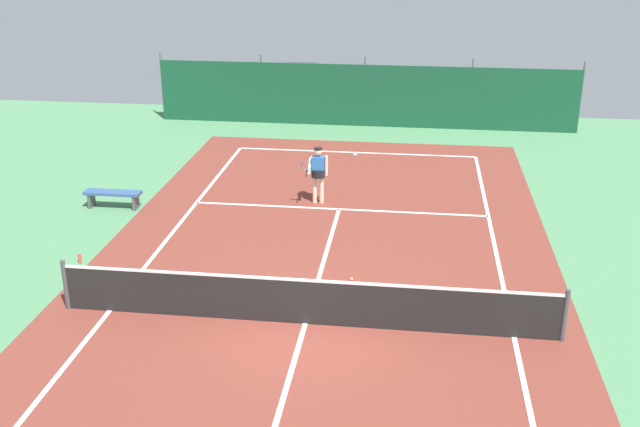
{
  "coord_description": "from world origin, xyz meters",
  "views": [
    {
      "loc": [
        2.0,
        -13.01,
        7.59
      ],
      "look_at": [
        -0.2,
        3.77,
        0.9
      ],
      "focal_mm": 41.95,
      "sensor_mm": 36.0,
      "label": 1
    }
  ],
  "objects_px": {
    "tennis_player": "(318,171)",
    "tennis_ball_by_sideline": "(352,279)",
    "tennis_ball_near_player": "(312,157)",
    "water_bottle": "(80,259)",
    "parked_car": "(299,85)",
    "tennis_net": "(305,301)",
    "tennis_ball_midcourt": "(323,164)",
    "courtside_bench": "(113,195)"
  },
  "relations": [
    {
      "from": "tennis_ball_near_player",
      "to": "water_bottle",
      "type": "distance_m",
      "value": 9.97
    },
    {
      "from": "tennis_ball_near_player",
      "to": "water_bottle",
      "type": "relative_size",
      "value": 0.28
    },
    {
      "from": "parked_car",
      "to": "water_bottle",
      "type": "bearing_deg",
      "value": -100.35
    },
    {
      "from": "tennis_player",
      "to": "water_bottle",
      "type": "xyz_separation_m",
      "value": [
        -5.05,
        -4.73,
        -0.84
      ]
    },
    {
      "from": "parked_car",
      "to": "courtside_bench",
      "type": "relative_size",
      "value": 2.65
    },
    {
      "from": "tennis_ball_near_player",
      "to": "courtside_bench",
      "type": "distance_m",
      "value": 7.28
    },
    {
      "from": "tennis_player",
      "to": "tennis_ball_by_sideline",
      "type": "xyz_separation_m",
      "value": [
        1.41,
        -4.79,
        -0.93
      ]
    },
    {
      "from": "tennis_ball_near_player",
      "to": "parked_car",
      "type": "relative_size",
      "value": 0.02
    },
    {
      "from": "tennis_ball_midcourt",
      "to": "water_bottle",
      "type": "xyz_separation_m",
      "value": [
        -4.74,
        -8.28,
        0.09
      ]
    },
    {
      "from": "tennis_ball_by_sideline",
      "to": "water_bottle",
      "type": "relative_size",
      "value": 0.28
    },
    {
      "from": "courtside_bench",
      "to": "tennis_ball_near_player",
      "type": "bearing_deg",
      "value": 48.01
    },
    {
      "from": "tennis_player",
      "to": "parked_car",
      "type": "distance_m",
      "value": 12.25
    },
    {
      "from": "tennis_ball_midcourt",
      "to": "water_bottle",
      "type": "distance_m",
      "value": 9.55
    },
    {
      "from": "tennis_player",
      "to": "parked_car",
      "type": "height_order",
      "value": "parked_car"
    },
    {
      "from": "tennis_ball_midcourt",
      "to": "parked_car",
      "type": "distance_m",
      "value": 8.75
    },
    {
      "from": "parked_car",
      "to": "tennis_ball_near_player",
      "type": "bearing_deg",
      "value": -79.4
    },
    {
      "from": "tennis_player",
      "to": "tennis_ball_midcourt",
      "type": "xyz_separation_m",
      "value": [
        -0.31,
        3.56,
        -0.93
      ]
    },
    {
      "from": "tennis_net",
      "to": "tennis_ball_by_sideline",
      "type": "height_order",
      "value": "tennis_net"
    },
    {
      "from": "tennis_ball_near_player",
      "to": "parked_car",
      "type": "distance_m",
      "value": 7.94
    },
    {
      "from": "tennis_net",
      "to": "water_bottle",
      "type": "height_order",
      "value": "tennis_net"
    },
    {
      "from": "courtside_bench",
      "to": "tennis_player",
      "type": "bearing_deg",
      "value": 11.27
    },
    {
      "from": "tennis_ball_by_sideline",
      "to": "tennis_ball_midcourt",
      "type": "bearing_deg",
      "value": 101.59
    },
    {
      "from": "water_bottle",
      "to": "tennis_ball_near_player",
      "type": "bearing_deg",
      "value": 64.67
    },
    {
      "from": "tennis_ball_midcourt",
      "to": "tennis_player",
      "type": "bearing_deg",
      "value": -85.08
    },
    {
      "from": "water_bottle",
      "to": "tennis_player",
      "type": "bearing_deg",
      "value": 43.11
    },
    {
      "from": "tennis_net",
      "to": "courtside_bench",
      "type": "xyz_separation_m",
      "value": [
        -6.31,
        5.72,
        -0.14
      ]
    },
    {
      "from": "water_bottle",
      "to": "parked_car",
      "type": "bearing_deg",
      "value": 81.13
    },
    {
      "from": "tennis_net",
      "to": "tennis_ball_by_sideline",
      "type": "distance_m",
      "value": 2.24
    },
    {
      "from": "parked_car",
      "to": "tennis_ball_by_sideline",
      "type": "bearing_deg",
      "value": -78.59
    },
    {
      "from": "tennis_ball_midcourt",
      "to": "courtside_bench",
      "type": "xyz_separation_m",
      "value": [
        -5.35,
        -4.68,
        0.34
      ]
    },
    {
      "from": "tennis_player",
      "to": "tennis_net",
      "type": "bearing_deg",
      "value": 94.47
    },
    {
      "from": "tennis_player",
      "to": "tennis_ball_midcourt",
      "type": "relative_size",
      "value": 24.85
    },
    {
      "from": "tennis_ball_by_sideline",
      "to": "parked_car",
      "type": "relative_size",
      "value": 0.02
    },
    {
      "from": "tennis_net",
      "to": "tennis_ball_by_sideline",
      "type": "relative_size",
      "value": 153.33
    },
    {
      "from": "tennis_player",
      "to": "water_bottle",
      "type": "bearing_deg",
      "value": 42.1
    },
    {
      "from": "tennis_player",
      "to": "parked_car",
      "type": "relative_size",
      "value": 0.39
    },
    {
      "from": "tennis_player",
      "to": "tennis_ball_midcourt",
      "type": "distance_m",
      "value": 3.69
    },
    {
      "from": "tennis_net",
      "to": "tennis_player",
      "type": "distance_m",
      "value": 6.89
    },
    {
      "from": "tennis_player",
      "to": "tennis_ball_by_sideline",
      "type": "bearing_deg",
      "value": 105.35
    },
    {
      "from": "water_bottle",
      "to": "courtside_bench",
      "type": "bearing_deg",
      "value": 99.52
    },
    {
      "from": "tennis_net",
      "to": "water_bottle",
      "type": "bearing_deg",
      "value": 159.64
    },
    {
      "from": "courtside_bench",
      "to": "water_bottle",
      "type": "distance_m",
      "value": 3.66
    }
  ]
}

